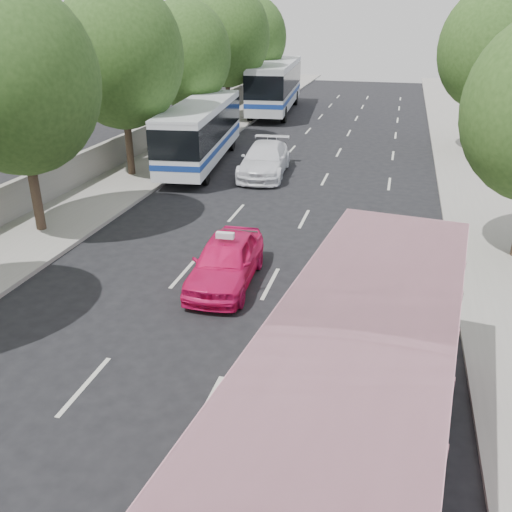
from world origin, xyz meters
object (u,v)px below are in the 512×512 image
(pink_taxi, at_px, (226,261))
(pink_bus, at_px, (350,409))
(white_pickup, at_px, (265,160))
(tour_coach_rear, at_px, (276,82))
(tour_coach_front, at_px, (201,128))

(pink_taxi, bearing_deg, pink_bus, -62.69)
(pink_bus, xyz_separation_m, white_pickup, (-6.26, 19.95, -1.36))
(pink_bus, bearing_deg, tour_coach_rear, 111.28)
(pink_bus, distance_m, tour_coach_rear, 40.42)
(pink_bus, xyz_separation_m, tour_coach_rear, (-10.07, 39.15, 0.29))
(white_pickup, bearing_deg, pink_bus, -77.30)
(white_pickup, bearing_deg, tour_coach_front, 157.58)
(tour_coach_front, bearing_deg, tour_coach_rear, 82.78)
(tour_coach_rear, bearing_deg, pink_bus, -80.85)
(pink_taxi, xyz_separation_m, tour_coach_rear, (-5.63, 31.54, 1.69))
(pink_taxi, relative_size, tour_coach_rear, 0.32)
(pink_taxi, height_order, tour_coach_rear, tour_coach_rear)
(pink_taxi, bearing_deg, white_pickup, 95.37)
(pink_bus, height_order, tour_coach_rear, tour_coach_rear)
(white_pickup, bearing_deg, pink_taxi, -86.36)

